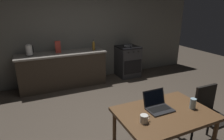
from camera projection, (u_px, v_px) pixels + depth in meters
ground_plane at (123, 126)px, 3.34m from camera, size 12.00×12.00×0.00m
back_wall at (90, 32)px, 5.24m from camera, size 6.40×0.10×2.61m
kitchen_counter at (63, 70)px, 4.87m from camera, size 2.16×0.64×0.88m
stove_oven at (128, 61)px, 5.61m from camera, size 0.60×0.62×0.88m
dining_table at (164, 117)px, 2.41m from camera, size 1.17×0.81×0.73m
chair at (209, 112)px, 2.80m from camera, size 0.40×0.40×0.89m
laptop at (158, 106)px, 2.45m from camera, size 0.32×0.29×0.22m
electric_kettle at (29, 50)px, 4.41m from camera, size 0.17×0.15×0.27m
bottle at (94, 45)px, 4.97m from camera, size 0.07×0.07×0.27m
frying_pan at (128, 46)px, 5.43m from camera, size 0.24×0.41×0.05m
coffee_mug at (144, 119)px, 2.16m from camera, size 0.13×0.09×0.10m
drinking_glass at (193, 104)px, 2.45m from camera, size 0.08×0.08×0.14m
cereal_box at (58, 47)px, 4.67m from camera, size 0.13×0.05×0.29m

